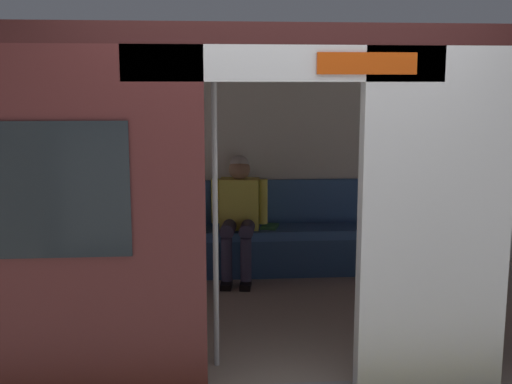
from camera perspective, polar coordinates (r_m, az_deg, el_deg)
name	(u,v)px	position (r m, az deg, el deg)	size (l,w,h in m)	color
train_car	(257,136)	(4.82, 0.05, 5.19)	(6.40, 2.94, 2.19)	silver
bench_seat	(253,240)	(6.13, -0.31, -4.44)	(2.48, 0.44, 0.47)	#38609E
person_seated	(239,209)	(6.00, -1.59, -1.54)	(0.55, 0.71, 1.20)	#D8CC4C
handbag	(191,221)	(6.11, -5.98, -2.66)	(0.26, 0.15, 0.17)	black
book	(270,226)	(6.16, 1.28, -3.19)	(0.15, 0.22, 0.03)	#33723F
grab_pole_door	(215,216)	(3.99, -3.78, -2.21)	(0.04, 0.04, 2.05)	silver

